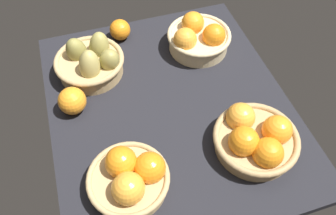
# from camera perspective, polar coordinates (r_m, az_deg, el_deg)

# --- Properties ---
(market_tray) EXTENTS (0.84, 0.72, 0.03)m
(market_tray) POSITION_cam_1_polar(r_m,az_deg,el_deg) (1.05, 0.25, -0.07)
(market_tray) COLOR black
(market_tray) RESTS_ON ground
(basket_near_right) EXTENTS (0.22, 0.22, 0.12)m
(basket_near_right) POSITION_cam_1_polar(r_m,az_deg,el_deg) (1.18, 5.11, 11.64)
(basket_near_right) COLOR #D3BC8C
(basket_near_right) RESTS_ON market_tray
(basket_near_left) EXTENTS (0.24, 0.24, 0.11)m
(basket_near_left) POSITION_cam_1_polar(r_m,az_deg,el_deg) (0.95, 14.57, -5.06)
(basket_near_left) COLOR tan
(basket_near_left) RESTS_ON market_tray
(basket_far_left) EXTENTS (0.21, 0.21, 0.11)m
(basket_far_left) POSITION_cam_1_polar(r_m,az_deg,el_deg) (0.87, -6.34, -11.63)
(basket_far_left) COLOR tan
(basket_far_left) RESTS_ON market_tray
(basket_far_right_pears) EXTENTS (0.22, 0.22, 0.13)m
(basket_far_right_pears) POSITION_cam_1_polar(r_m,az_deg,el_deg) (1.12, -12.76, 7.53)
(basket_far_right_pears) COLOR tan
(basket_far_right_pears) RESTS_ON market_tray
(loose_orange_front_gap) EXTENTS (0.07, 0.07, 0.07)m
(loose_orange_front_gap) POSITION_cam_1_polar(r_m,az_deg,el_deg) (1.24, -8.08, 12.81)
(loose_orange_front_gap) COLOR orange
(loose_orange_front_gap) RESTS_ON market_tray
(loose_orange_back_gap) EXTENTS (0.08, 0.08, 0.08)m
(loose_orange_back_gap) POSITION_cam_1_polar(r_m,az_deg,el_deg) (1.03, -15.81, 1.08)
(loose_orange_back_gap) COLOR orange
(loose_orange_back_gap) RESTS_ON market_tray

